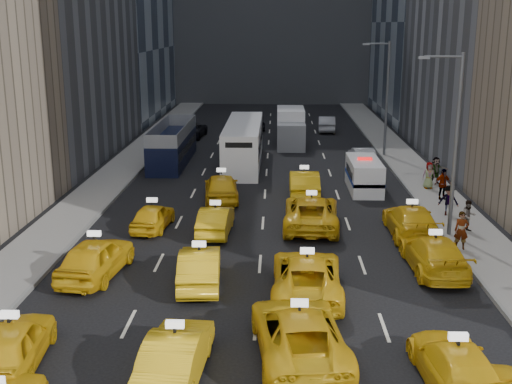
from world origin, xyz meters
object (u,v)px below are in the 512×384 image
(double_decker, at_px, (173,144))
(city_bus, at_px, (244,144))
(box_truck, at_px, (291,128))
(pedestrian_0, at_px, (461,230))
(nypd_van, at_px, (364,175))

(double_decker, bearing_deg, city_bus, -6.91)
(city_bus, xyz_separation_m, box_truck, (3.69, 7.89, -0.03))
(city_bus, relative_size, pedestrian_0, 6.92)
(nypd_van, bearing_deg, city_bus, 144.51)
(double_decker, xyz_separation_m, pedestrian_0, (16.43, -19.19, -0.41))
(city_bus, relative_size, box_truck, 1.81)
(pedestrian_0, bearing_deg, box_truck, 113.34)
(nypd_van, distance_m, pedestrian_0, 11.73)
(box_truck, bearing_deg, pedestrian_0, -74.12)
(city_bus, distance_m, pedestrian_0, 21.88)
(double_decker, height_order, city_bus, city_bus)
(double_decker, height_order, pedestrian_0, double_decker)
(nypd_van, xyz_separation_m, pedestrian_0, (2.99, -11.35, 0.09))
(nypd_van, distance_m, double_decker, 15.57)
(nypd_van, height_order, double_decker, double_decker)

